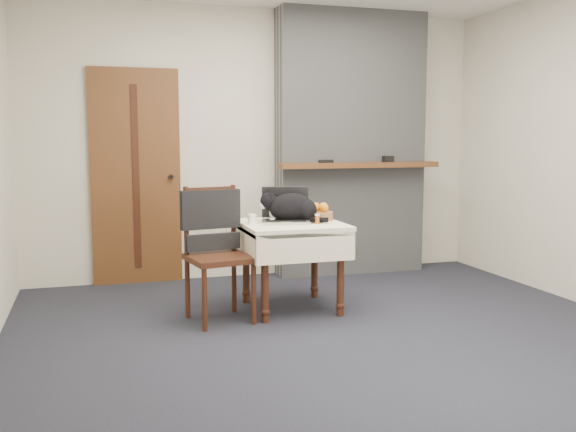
% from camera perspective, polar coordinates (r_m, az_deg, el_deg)
% --- Properties ---
extents(ground, '(4.50, 4.50, 0.00)m').
position_cam_1_polar(ground, '(4.64, 3.89, -10.17)').
color(ground, black).
rests_on(ground, ground).
extents(room_shell, '(4.52, 4.01, 2.61)m').
position_cam_1_polar(room_shell, '(4.88, 2.08, 11.64)').
color(room_shell, beige).
rests_on(room_shell, ground).
extents(door, '(0.82, 0.10, 2.00)m').
position_cam_1_polar(door, '(6.14, -13.38, 3.39)').
color(door, brown).
rests_on(door, ground).
extents(chimney, '(1.62, 0.48, 2.60)m').
position_cam_1_polar(chimney, '(6.48, 5.59, 6.37)').
color(chimney, gray).
rests_on(chimney, ground).
extents(side_table, '(0.78, 0.78, 0.70)m').
position_cam_1_polar(side_table, '(5.08, 0.31, -1.85)').
color(side_table, '#3E2011').
rests_on(side_table, ground).
extents(laptop, '(0.44, 0.40, 0.28)m').
position_cam_1_polar(laptop, '(5.08, -0.23, 0.23)').
color(laptop, '#B7B7BC').
rests_on(laptop, side_table).
extents(cat, '(0.51, 0.33, 0.26)m').
position_cam_1_polar(cat, '(5.08, 0.40, 0.73)').
color(cat, black).
rests_on(cat, side_table).
extents(cream_jar, '(0.07, 0.07, 0.08)m').
position_cam_1_polar(cream_jar, '(4.96, -3.24, -0.29)').
color(cream_jar, white).
rests_on(cream_jar, side_table).
extents(pill_bottle, '(0.04, 0.04, 0.08)m').
position_cam_1_polar(pill_bottle, '(4.98, 2.62, -0.24)').
color(pill_bottle, '#A64F14').
rests_on(pill_bottle, side_table).
extents(fruit_basket, '(0.25, 0.25, 0.14)m').
position_cam_1_polar(fruit_basket, '(5.21, 2.67, 0.25)').
color(fruit_basket, '#9C613F').
rests_on(fruit_basket, side_table).
extents(desk_clutter, '(0.15, 0.03, 0.01)m').
position_cam_1_polar(desk_clutter, '(5.13, 2.75, -0.44)').
color(desk_clutter, black).
rests_on(desk_clutter, side_table).
extents(chair, '(0.52, 0.51, 1.01)m').
position_cam_1_polar(chair, '(4.86, -6.55, -1.65)').
color(chair, '#3E2011').
rests_on(chair, ground).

